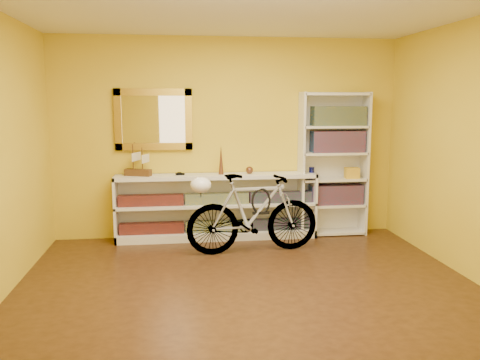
{
  "coord_description": "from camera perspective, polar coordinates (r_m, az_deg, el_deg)",
  "views": [
    {
      "loc": [
        -0.66,
        -4.46,
        1.78
      ],
      "look_at": [
        0.0,
        0.7,
        0.95
      ],
      "focal_mm": 36.98,
      "sensor_mm": 36.0,
      "label": 1
    }
  ],
  "objects": [
    {
      "name": "ceiling",
      "position": [
        4.58,
        1.18,
        19.43
      ],
      "size": [
        4.5,
        4.0,
        0.01
      ],
      "primitive_type": "cube",
      "color": "silver",
      "rests_on": "ground"
    },
    {
      "name": "travel_mug",
      "position": [
        6.59,
        8.26,
        0.82
      ],
      "size": [
        0.07,
        0.07,
        0.16
      ],
      "primitive_type": "cylinder",
      "color": "navy",
      "rests_on": "bookcase"
    },
    {
      "name": "console_unit",
      "position": [
        6.44,
        -2.69,
        -3.09
      ],
      "size": [
        2.6,
        0.35,
        0.85
      ],
      "primitive_type": null,
      "color": "silver",
      "rests_on": "floor"
    },
    {
      "name": "cd_row_lower",
      "position": [
        6.48,
        -2.65,
        -5.33
      ],
      "size": [
        2.5,
        0.13,
        0.14
      ],
      "primitive_type": "cube",
      "color": "black",
      "rests_on": "console_unit"
    },
    {
      "name": "model_ship",
      "position": [
        6.34,
        -11.73,
        2.26
      ],
      "size": [
        0.36,
        0.24,
        0.4
      ],
      "primitive_type": null,
      "rotation": [
        0.0,
        0.0,
        -0.38
      ],
      "color": "#412712",
      "rests_on": "console_unit"
    },
    {
      "name": "wall_socket",
      "position": [
        6.81,
        6.16,
        -3.97
      ],
      "size": [
        0.09,
        0.02,
        0.09
      ],
      "primitive_type": "cube",
      "color": "silver",
      "rests_on": "back_wall"
    },
    {
      "name": "book_row_c",
      "position": [
        6.65,
        11.27,
        7.26
      ],
      "size": [
        0.7,
        0.22,
        0.25
      ],
      "primitive_type": "cube",
      "color": "navy",
      "rests_on": "bookcase"
    },
    {
      "name": "bicycle",
      "position": [
        5.83,
        1.53,
        -3.85
      ],
      "size": [
        0.58,
        1.65,
        0.95
      ],
      "primitive_type": "imported",
      "rotation": [
        0.0,
        0.0,
        1.67
      ],
      "color": "silver",
      "rests_on": "floor"
    },
    {
      "name": "book_row_b",
      "position": [
        6.66,
        11.18,
        4.38
      ],
      "size": [
        0.7,
        0.22,
        0.28
      ],
      "primitive_type": "cube",
      "color": "maroon",
      "rests_on": "bookcase"
    },
    {
      "name": "book_row_a",
      "position": [
        6.76,
        11.0,
        -1.63
      ],
      "size": [
        0.7,
        0.22,
        0.26
      ],
      "primitive_type": "cube",
      "color": "maroon",
      "rests_on": "bookcase"
    },
    {
      "name": "gilt_mirror",
      "position": [
        6.44,
        -9.94,
        6.89
      ],
      "size": [
        0.98,
        0.06,
        0.78
      ],
      "primitive_type": "cube",
      "color": "olive",
      "rests_on": "back_wall"
    },
    {
      "name": "right_wall",
      "position": [
        5.35,
        25.8,
        3.01
      ],
      "size": [
        0.01,
        4.0,
        2.6
      ],
      "primitive_type": "cube",
      "color": "gold",
      "rests_on": "ground"
    },
    {
      "name": "yellow_bag",
      "position": [
        6.74,
        12.79,
        0.79
      ],
      "size": [
        0.19,
        0.13,
        0.14
      ],
      "primitive_type": "cube",
      "rotation": [
        0.0,
        0.0,
        -0.06
      ],
      "color": "gold",
      "rests_on": "bookcase"
    },
    {
      "name": "u_lock",
      "position": [
        5.83,
        2.44,
        -2.44
      ],
      "size": [
        0.23,
        0.02,
        0.23
      ],
      "primitive_type": "torus",
      "rotation": [
        1.57,
        0.0,
        0.0
      ],
      "color": "black",
      "rests_on": "bicycle"
    },
    {
      "name": "red_tin",
      "position": [
        6.6,
        9.1,
        6.98
      ],
      "size": [
        0.17,
        0.17,
        0.17
      ],
      "primitive_type": "cube",
      "rotation": [
        0.0,
        0.0,
        -0.32
      ],
      "color": "maroon",
      "rests_on": "bookcase"
    },
    {
      "name": "bookcase",
      "position": [
        6.68,
        10.69,
        1.77
      ],
      "size": [
        0.9,
        0.3,
        1.9
      ],
      "primitive_type": null,
      "color": "silver",
      "rests_on": "floor"
    },
    {
      "name": "floor",
      "position": [
        4.85,
        1.08,
        -12.53
      ],
      "size": [
        4.5,
        4.0,
        0.01
      ],
      "primitive_type": "cube",
      "color": "#321C0E",
      "rests_on": "ground"
    },
    {
      "name": "bronze_ornament",
      "position": [
        6.34,
        -2.2,
        2.36
      ],
      "size": [
        0.07,
        0.07,
        0.38
      ],
      "primitive_type": "cone",
      "color": "brown",
      "rests_on": "console_unit"
    },
    {
      "name": "cd_row_upper",
      "position": [
        6.4,
        -2.68,
        -2.16
      ],
      "size": [
        2.5,
        0.13,
        0.14
      ],
      "primitive_type": "cube",
      "color": "navy",
      "rests_on": "console_unit"
    },
    {
      "name": "decorative_orb",
      "position": [
        6.41,
        1.1,
        1.15
      ],
      "size": [
        0.1,
        0.1,
        0.1
      ],
      "primitive_type": "sphere",
      "color": "brown",
      "rests_on": "console_unit"
    },
    {
      "name": "helmet",
      "position": [
        5.64,
        -4.55,
        -0.58
      ],
      "size": [
        0.24,
        0.23,
        0.18
      ],
      "primitive_type": "ellipsoid",
      "color": "white",
      "rests_on": "bicycle"
    },
    {
      "name": "toy_car",
      "position": [
        6.34,
        -6.92,
        0.58
      ],
      "size": [
        0.0,
        0.0,
        0.0
      ],
      "primitive_type": "imported",
      "rotation": [
        0.0,
        0.0,
        1.7
      ],
      "color": "black",
      "rests_on": "console_unit"
    },
    {
      "name": "back_wall",
      "position": [
        6.52,
        -1.47,
        4.84
      ],
      "size": [
        4.5,
        0.01,
        2.6
      ],
      "primitive_type": "cube",
      "color": "gold",
      "rests_on": "ground"
    }
  ]
}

